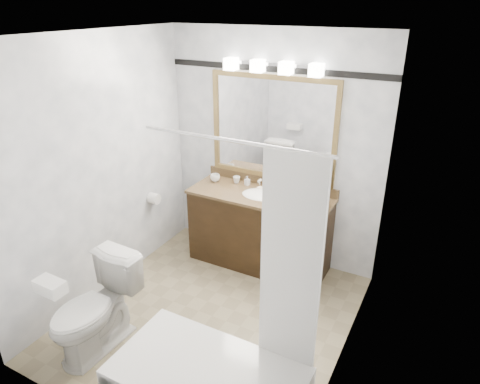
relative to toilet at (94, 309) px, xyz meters
name	(u,v)px	position (x,y,z in m)	size (l,w,h in m)	color
room	(208,196)	(0.65, 0.78, 0.85)	(2.42, 2.62, 2.52)	gray
vanity	(259,228)	(0.65, 1.80, 0.04)	(1.53, 0.58, 0.97)	black
mirror	(272,128)	(0.65, 2.06, 1.10)	(1.40, 0.04, 1.10)	olive
vanity_light_bar	(272,66)	(0.65, 2.01, 1.73)	(1.02, 0.14, 0.12)	silver
accent_stripe	(275,69)	(0.65, 2.08, 1.70)	(2.40, 0.01, 0.06)	black
tp_roll	(154,199)	(-0.49, 1.45, 0.30)	(0.12, 0.12, 0.11)	white
toilet	(94,309)	(0.00, 0.00, 0.00)	(0.45, 0.79, 0.81)	white
tissue_box	(50,286)	(0.00, -0.34, 0.45)	(0.23, 0.13, 0.09)	white
coffee_maker	(319,190)	(1.27, 1.82, 0.62)	(0.18, 0.22, 0.34)	black
cup_left	(215,178)	(0.04, 1.89, 0.49)	(0.11, 0.11, 0.08)	white
cup_right	(237,180)	(0.28, 1.96, 0.48)	(0.08, 0.08, 0.07)	white
soap_bottle_a	(247,181)	(0.41, 1.96, 0.50)	(0.05, 0.05, 0.10)	white
soap_bottle_b	(277,188)	(0.78, 1.95, 0.49)	(0.07, 0.07, 0.09)	white
soap_bar	(261,189)	(0.61, 1.92, 0.46)	(0.08, 0.05, 0.03)	beige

